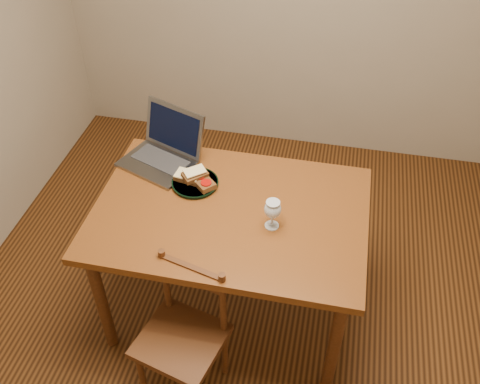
% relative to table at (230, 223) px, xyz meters
% --- Properties ---
extents(floor, '(3.20, 3.20, 0.02)m').
position_rel_table_xyz_m(floor, '(0.08, 0.02, -0.66)').
color(floor, black).
rests_on(floor, ground).
extents(table, '(1.30, 0.90, 0.74)m').
position_rel_table_xyz_m(table, '(0.00, 0.00, 0.00)').
color(table, '#4F280D').
rests_on(table, floor).
extents(chair, '(0.44, 0.43, 0.39)m').
position_rel_table_xyz_m(chair, '(-0.11, -0.49, -0.23)').
color(chair, '#391F0C').
rests_on(chair, floor).
extents(plate, '(0.24, 0.24, 0.02)m').
position_rel_table_xyz_m(plate, '(-0.21, 0.14, 0.10)').
color(plate, black).
rests_on(plate, table).
extents(sandwich_cheese, '(0.14, 0.10, 0.04)m').
position_rel_table_xyz_m(sandwich_cheese, '(-0.25, 0.15, 0.13)').
color(sandwich_cheese, '#381E0C').
rests_on(sandwich_cheese, plate).
extents(sandwich_tomato, '(0.15, 0.15, 0.04)m').
position_rel_table_xyz_m(sandwich_tomato, '(-0.17, 0.13, 0.13)').
color(sandwich_tomato, '#381E0C').
rests_on(sandwich_tomato, plate).
extents(sandwich_top, '(0.14, 0.14, 0.04)m').
position_rel_table_xyz_m(sandwich_top, '(-0.21, 0.15, 0.15)').
color(sandwich_top, '#381E0C').
rests_on(sandwich_top, plate).
extents(milk_glass, '(0.08, 0.08, 0.15)m').
position_rel_table_xyz_m(milk_glass, '(0.21, -0.06, 0.16)').
color(milk_glass, white).
rests_on(milk_glass, table).
extents(laptop, '(0.46, 0.44, 0.26)m').
position_rel_table_xyz_m(laptop, '(-0.42, 0.32, 0.15)').
color(laptop, slate).
rests_on(laptop, table).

